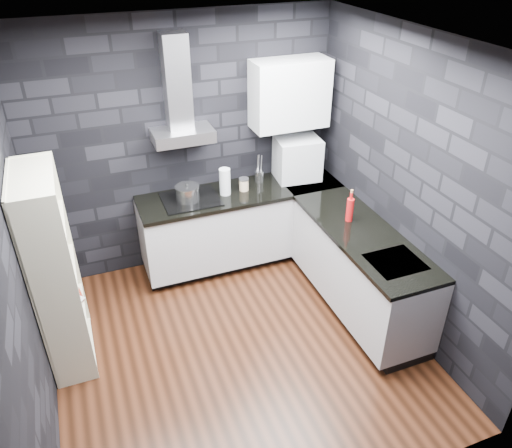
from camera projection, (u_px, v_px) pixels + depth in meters
ground at (238, 346)px, 4.64m from camera, size 3.20×3.20×0.00m
ceiling at (231, 45)px, 3.23m from camera, size 3.20×3.20×0.00m
wall_back at (184, 147)px, 5.22m from camera, size 3.20×0.05×2.70m
wall_front at (336, 371)px, 2.64m from camera, size 3.20×0.05×2.70m
wall_left at (13, 267)px, 3.43m from camera, size 0.05×3.20×2.70m
wall_right at (408, 188)px, 4.43m from camera, size 0.05×3.20×2.70m
toekick_back at (241, 253)px, 5.83m from camera, size 2.18×0.50×0.10m
toekick_right at (358, 301)px, 5.11m from camera, size 0.50×1.78×0.10m
counter_back_cab at (241, 224)px, 5.58m from camera, size 2.20×0.60×0.76m
counter_right_cab at (359, 268)px, 4.87m from camera, size 0.60×1.80×0.76m
counter_back_top at (241, 193)px, 5.36m from camera, size 2.20×0.62×0.04m
counter_right_top at (363, 234)px, 4.66m from camera, size 0.62×1.80×0.04m
counter_corner_top at (307, 180)px, 5.61m from camera, size 0.62×0.62×0.04m
hood_body at (183, 135)px, 4.94m from camera, size 0.60×0.34×0.12m
hood_chimney at (177, 82)px, 4.73m from camera, size 0.24×0.20×0.90m
upper_cabinet at (290, 94)px, 5.14m from camera, size 0.80×0.35×0.70m
cooktop at (191, 199)px, 5.18m from camera, size 0.58×0.50×0.01m
sink_rim at (396, 262)px, 4.25m from camera, size 0.44×0.40×0.01m
pot at (188, 194)px, 5.12m from camera, size 0.30×0.30×0.14m
glass_vase at (225, 182)px, 5.22m from camera, size 0.14×0.14×0.29m
storage_jar at (244, 185)px, 5.34m from camera, size 0.13×0.13×0.12m
utensil_crock at (259, 176)px, 5.51m from camera, size 0.10×0.10×0.12m
appliance_garage at (297, 159)px, 5.51m from camera, size 0.51×0.41×0.48m
red_bottle at (350, 210)px, 4.77m from camera, size 0.09×0.09×0.23m
bookshelf at (55, 273)px, 4.12m from camera, size 0.59×0.87×1.80m
fruit_bowl at (54, 274)px, 4.04m from camera, size 0.28×0.28×0.06m
book_red at (62, 291)px, 4.43m from camera, size 0.16×0.05×0.21m
book_second at (60, 292)px, 4.38m from camera, size 0.14×0.13×0.23m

